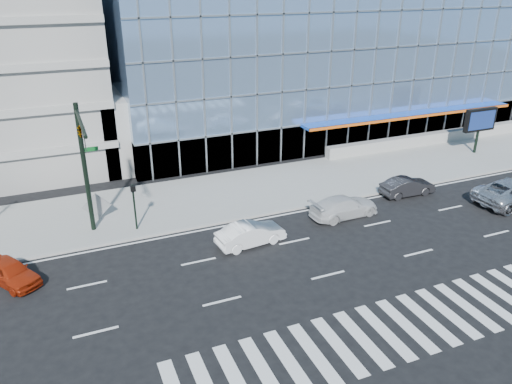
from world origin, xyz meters
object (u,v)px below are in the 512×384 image
traffic_signal (83,144)px  marquee_sign (480,121)px  red_sedan (10,272)px  dark_sedan (407,186)px  white_suv (344,207)px  ped_signal_post (134,200)px  tilted_panel (97,206)px  white_sedan (251,234)px

traffic_signal → marquee_sign: 33.32m
red_sedan → dark_sedan: bearing=-31.1°
marquee_sign → white_suv: (-17.45, -6.19, -2.37)m
ped_signal_post → red_sedan: 7.90m
traffic_signal → red_sedan: size_ratio=2.09×
marquee_sign → white_suv: bearing=-160.5°
marquee_sign → dark_sedan: (-11.36, -4.99, -2.40)m
ped_signal_post → tilted_panel: bearing=131.0°
white_sedan → traffic_signal: bearing=58.9°
white_suv → white_sedan: (-7.12, -1.11, -0.01)m
red_sedan → tilted_panel: 7.47m
dark_sedan → red_sedan: 26.26m
white_sedan → red_sedan: white_sedan is taller
dark_sedan → tilted_panel: tilted_panel is taller
tilted_panel → white_sedan: bearing=-35.1°
white_sedan → dark_sedan: (13.20, 2.31, -0.03)m
white_sedan → ped_signal_post: bearing=48.0°
white_sedan → tilted_panel: (-8.00, 6.63, 0.38)m
red_sedan → tilted_panel: size_ratio=2.95×
white_suv → red_sedan: 20.14m
marquee_sign → red_sedan: bearing=-170.7°
red_sedan → tilted_panel: (5.03, 5.51, 0.42)m
marquee_sign → white_suv: size_ratio=0.83×
red_sedan → white_sedan: bearing=-38.6°
traffic_signal → red_sedan: (-4.60, -2.76, -5.51)m
traffic_signal → ped_signal_post: 4.75m
ped_signal_post → red_sedan: size_ratio=0.78×
marquee_sign → red_sedan: marquee_sign is taller
white_sedan → dark_sedan: size_ratio=1.04×
ped_signal_post → dark_sedan: bearing=-5.8°
tilted_panel → traffic_signal: bearing=-94.3°
ped_signal_post → red_sedan: bearing=-156.2°
white_suv → tilted_panel: 16.10m
white_suv → dark_sedan: bearing=-82.5°
ped_signal_post → dark_sedan: ped_signal_post is taller
red_sedan → tilted_panel: bearing=13.9°
traffic_signal → tilted_panel: size_ratio=6.15×
white_suv → white_sedan: 7.20m
ped_signal_post → white_suv: 13.50m
traffic_signal → ped_signal_post: size_ratio=2.67×
marquee_sign → white_suv: marquee_sign is taller
traffic_signal → marquee_sign: (33.00, 3.42, -3.10)m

